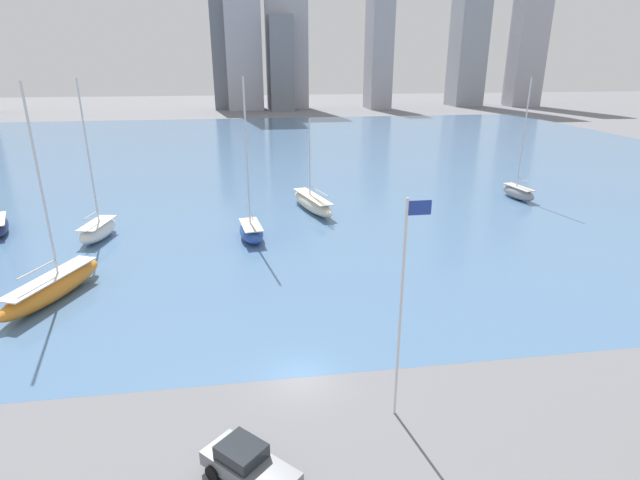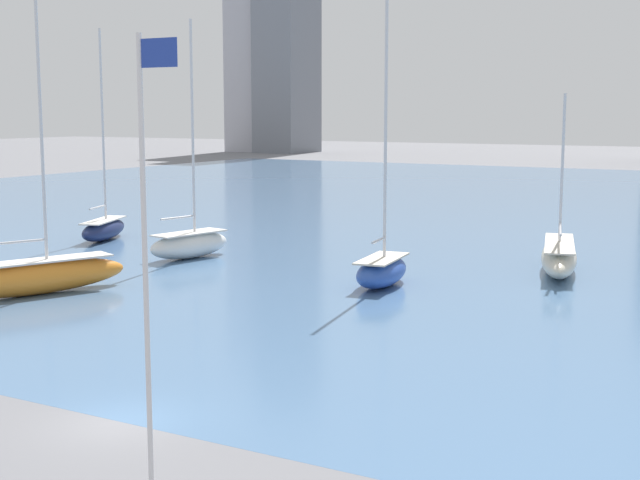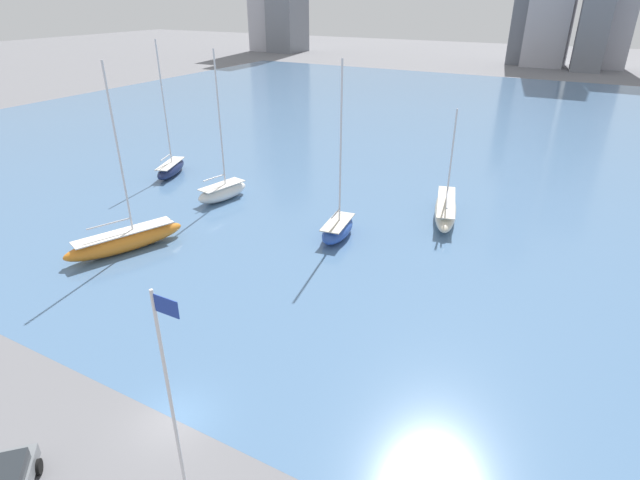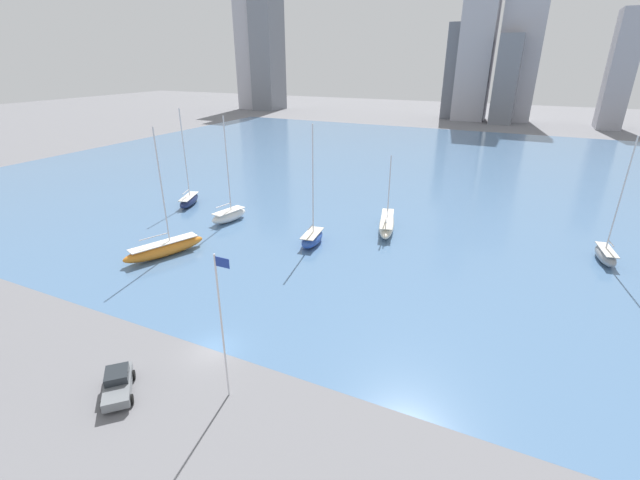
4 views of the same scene
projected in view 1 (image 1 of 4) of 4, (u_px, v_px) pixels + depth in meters
The scene contains 10 objects.
ground_plane at pixel (301, 377), 29.78m from camera, with size 500.00×500.00×0.00m, color slate.
harbor_water at pixel (260, 159), 94.85m from camera, with size 180.00×140.00×0.00m.
flag_pole at pixel (402, 305), 24.61m from camera, with size 1.24×0.14×11.95m.
distant_city_skyline at pixel (276, 22), 179.81m from camera, with size 227.28×21.78×71.07m.
sailboat_blue at pixel (251, 230), 52.18m from camera, with size 3.09×6.27×16.35m.
sailboat_cream at pixel (312, 203), 62.12m from camera, with size 4.90×11.16×11.16m.
sailboat_gray at pixel (518, 191), 67.44m from camera, with size 2.72×6.32×15.72m.
sailboat_white at pixel (98, 229), 52.32m from camera, with size 3.58×6.96×16.21m.
sailboat_orange at pixel (52, 287), 39.15m from camera, with size 5.98×10.81×16.51m.
parked_pickup_gray at pixel (248, 465), 22.21m from camera, with size 4.58×4.60×1.76m.
Camera 1 is at (-2.58, -25.07, 17.90)m, focal length 28.00 mm.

